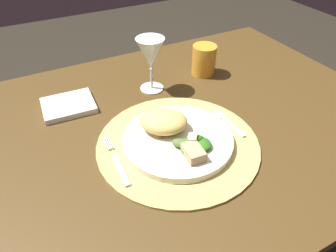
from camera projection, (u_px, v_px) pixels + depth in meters
The scene contains 11 objects.
dining_table at pixel (147, 168), 0.85m from camera, with size 1.35×0.85×0.71m.
placemat at pixel (178, 143), 0.72m from camera, with size 0.38×0.38×0.01m, color tan.
dinner_plate at pixel (178, 140), 0.72m from camera, with size 0.26×0.26×0.02m, color silver.
pasta_serving at pixel (164, 121), 0.72m from camera, with size 0.11×0.09×0.05m, color #EBC165.
salad_greens at pixel (194, 145), 0.68m from camera, with size 0.09×0.08×0.03m.
bread_piece at pixel (193, 152), 0.65m from camera, with size 0.05×0.04×0.02m, color tan.
fork at pixel (117, 162), 0.67m from camera, with size 0.02×0.16×0.00m.
spoon at pixel (225, 119), 0.79m from camera, with size 0.02×0.12×0.01m.
napkin at pixel (68, 105), 0.84m from camera, with size 0.13×0.11×0.02m, color white.
wine_glass at pixel (151, 55), 0.85m from camera, with size 0.08×0.08×0.16m.
amber_tumbler at pixel (204, 60), 0.96m from camera, with size 0.07×0.07×0.09m, color orange.
Camera 1 is at (-0.22, -0.55, 1.19)m, focal length 32.98 mm.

